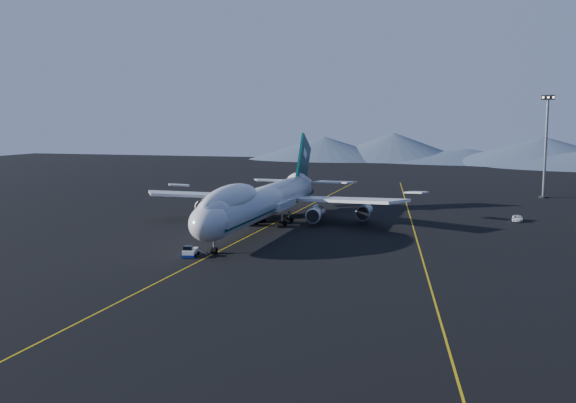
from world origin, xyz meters
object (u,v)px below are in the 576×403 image
(boeing_747, at_px, (264,201))
(service_van, at_px, (517,218))
(floodlight_mast, at_px, (546,146))
(pushback_tug, at_px, (190,253))

(boeing_747, bearing_deg, service_van, 26.07)
(service_van, bearing_deg, floodlight_mast, 81.21)
(boeing_747, relative_size, service_van, 14.92)
(boeing_747, xyz_separation_m, pushback_tug, (-3.00, -29.53, -5.24))
(floodlight_mast, bearing_deg, service_van, -101.49)
(floodlight_mast, bearing_deg, pushback_tug, -121.95)
(boeing_747, bearing_deg, floodlight_mast, 50.23)
(boeing_747, distance_m, service_van, 57.70)
(boeing_747, height_order, service_van, boeing_747)
(pushback_tug, xyz_separation_m, service_van, (54.62, 54.79, 0.10))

